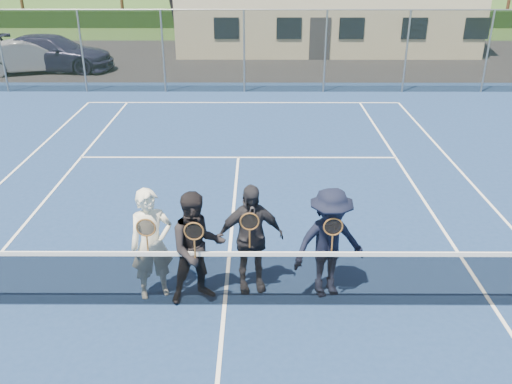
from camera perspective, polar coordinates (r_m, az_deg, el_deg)
ground at (r=27.33m, az=-0.90°, el=13.74°), size 220.00×220.00×0.00m
court_surface at (r=8.51m, az=-3.32°, el=-11.85°), size 30.00×30.00×0.02m
tarmac_carpark at (r=27.69m, az=-9.45°, el=13.57°), size 40.00×12.00×0.01m
hedge_row at (r=39.12m, az=-0.59°, el=17.77°), size 40.00×1.20×1.10m
car_b at (r=26.19m, az=-22.78°, el=13.00°), size 4.47×2.78×1.39m
car_c at (r=26.32m, az=-20.61°, el=13.54°), size 5.44×2.54×1.54m
court_markings at (r=8.50m, az=-3.32°, el=-11.77°), size 11.03×23.83×0.01m
tennis_net at (r=8.21m, az=-3.41°, el=-8.87°), size 11.68×0.08×1.10m
perimeter_fence at (r=20.66m, az=-1.26°, el=14.57°), size 30.07×0.07×3.02m
player_a at (r=8.40m, az=-10.93°, el=-5.42°), size 0.77×0.64×1.80m
player_b at (r=8.21m, az=-6.21°, el=-5.87°), size 1.06×0.94×1.80m
player_c at (r=8.42m, az=-0.64°, el=-4.88°), size 1.12×0.62×1.80m
player_d at (r=8.35m, az=7.72°, el=-5.39°), size 1.32×1.00×1.80m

